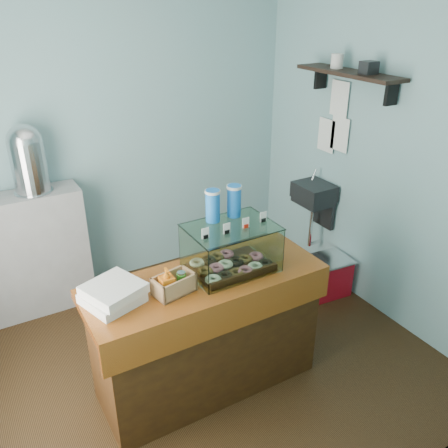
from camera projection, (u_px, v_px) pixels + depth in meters
ground at (192, 361)px, 3.68m from camera, size 3.50×3.50×0.00m
room_shell at (187, 148)px, 2.95m from camera, size 3.54×3.04×2.82m
counter at (207, 332)px, 3.28m from camera, size 1.60×0.60×0.90m
back_shelf at (27, 255)px, 4.06m from camera, size 1.00×0.32×1.10m
display_case at (229, 245)px, 3.15m from camera, size 0.57×0.42×0.53m
condiment_crate at (172, 284)px, 2.90m from camera, size 0.27×0.20×0.19m
pastry_boxes at (113, 294)px, 2.82m from camera, size 0.40×0.39×0.12m
coffee_urn at (28, 157)px, 3.76m from camera, size 0.31×0.31×0.56m
red_cooler at (326, 276)px, 4.44m from camera, size 0.44×0.35×0.37m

